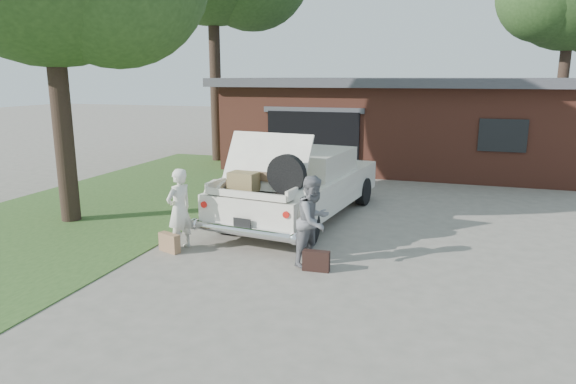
% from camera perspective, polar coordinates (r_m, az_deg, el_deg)
% --- Properties ---
extents(ground, '(90.00, 90.00, 0.00)m').
position_cam_1_polar(ground, '(10.01, -1.07, -6.88)').
color(ground, gray).
rests_on(ground, ground).
extents(grass_strip, '(6.00, 16.00, 0.02)m').
position_cam_1_polar(grass_strip, '(15.06, -17.36, -0.71)').
color(grass_strip, '#2D4C1E').
rests_on(grass_strip, ground).
extents(house, '(12.80, 7.80, 3.30)m').
position_cam_1_polar(house, '(20.56, 12.14, 7.74)').
color(house, brown).
rests_on(house, ground).
extents(sedan, '(2.88, 5.91, 2.21)m').
position_cam_1_polar(sedan, '(12.26, 1.42, 0.85)').
color(sedan, white).
rests_on(sedan, ground).
extents(woman_left, '(0.55, 0.68, 1.63)m').
position_cam_1_polar(woman_left, '(10.27, -11.99, -1.90)').
color(woman_left, silver).
rests_on(woman_left, ground).
extents(woman_right, '(0.88, 0.98, 1.65)m').
position_cam_1_polar(woman_right, '(9.24, 2.87, -3.21)').
color(woman_right, slate).
rests_on(woman_right, ground).
extents(suitcase_left, '(0.50, 0.31, 0.37)m').
position_cam_1_polar(suitcase_left, '(10.33, -13.04, -5.51)').
color(suitcase_left, '#9C724F').
rests_on(suitcase_left, ground).
extents(suitcase_right, '(0.48, 0.17, 0.37)m').
position_cam_1_polar(suitcase_right, '(9.12, 3.15, -7.65)').
color(suitcase_right, black).
rests_on(suitcase_right, ground).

